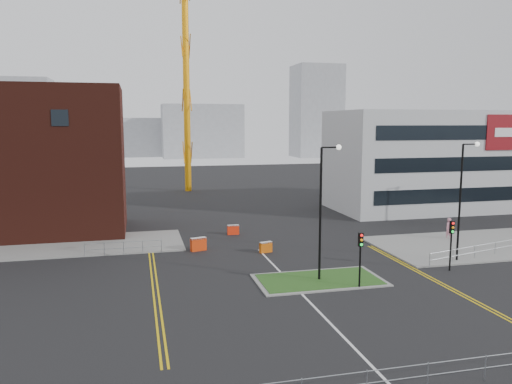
% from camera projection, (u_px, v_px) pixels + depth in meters
% --- Properties ---
extents(ground, '(200.00, 200.00, 0.00)m').
position_uv_depth(ground, '(338.00, 331.00, 25.55)').
color(ground, black).
rests_on(ground, ground).
extents(pavement_left, '(28.00, 8.00, 0.12)m').
position_uv_depth(pavement_left, '(15.00, 248.00, 42.09)').
color(pavement_left, slate).
rests_on(pavement_left, ground).
extents(pavement_right, '(24.00, 10.00, 0.12)m').
position_uv_depth(pavement_right, '(508.00, 243.00, 44.12)').
color(pavement_right, slate).
rests_on(pavement_right, ground).
extents(island_kerb, '(8.60, 4.60, 0.08)m').
position_uv_depth(island_kerb, '(319.00, 280.00, 33.71)').
color(island_kerb, slate).
rests_on(island_kerb, ground).
extents(grass_island, '(8.00, 4.00, 0.12)m').
position_uv_depth(grass_island, '(319.00, 280.00, 33.71)').
color(grass_island, '#234818').
rests_on(grass_island, ground).
extents(office_block, '(25.00, 12.20, 12.00)m').
position_uv_depth(office_block, '(434.00, 160.00, 61.53)').
color(office_block, '#B0B3B5').
rests_on(office_block, ground).
extents(tower_crane, '(52.49, 9.37, 36.22)m').
position_uv_depth(tower_crane, '(225.00, 26.00, 75.03)').
color(tower_crane, orange).
rests_on(tower_crane, ground).
extents(streetlamp_island, '(1.46, 0.36, 9.18)m').
position_uv_depth(streetlamp_island, '(324.00, 202.00, 33.02)').
color(streetlamp_island, black).
rests_on(streetlamp_island, ground).
extents(streetlamp_right_near, '(1.46, 0.36, 9.18)m').
position_uv_depth(streetlamp_right_near, '(463.00, 192.00, 37.72)').
color(streetlamp_right_near, black).
rests_on(streetlamp_right_near, ground).
extents(traffic_light_island, '(0.28, 0.33, 3.65)m').
position_uv_depth(traffic_light_island, '(361.00, 249.00, 31.88)').
color(traffic_light_island, black).
rests_on(traffic_light_island, ground).
extents(traffic_light_right, '(0.28, 0.33, 3.65)m').
position_uv_depth(traffic_light_right, '(452.00, 236.00, 35.66)').
color(traffic_light_right, black).
rests_on(traffic_light_right, ground).
extents(railing_front, '(24.05, 0.05, 1.10)m').
position_uv_depth(railing_front, '(398.00, 374.00, 19.66)').
color(railing_front, gray).
rests_on(railing_front, ground).
extents(railing_left, '(6.05, 0.05, 1.10)m').
position_uv_depth(railing_left, '(124.00, 246.00, 40.23)').
color(railing_left, gray).
rests_on(railing_left, ground).
extents(centre_line, '(0.15, 30.00, 0.01)m').
position_uv_depth(centre_line, '(324.00, 317.00, 27.47)').
color(centre_line, silver).
rests_on(centre_line, ground).
extents(yellow_left_a, '(0.12, 24.00, 0.01)m').
position_uv_depth(yellow_left_a, '(152.00, 284.00, 33.09)').
color(yellow_left_a, gold).
rests_on(yellow_left_a, ground).
extents(yellow_left_b, '(0.12, 24.00, 0.01)m').
position_uv_depth(yellow_left_b, '(157.00, 283.00, 33.16)').
color(yellow_left_b, gold).
rests_on(yellow_left_b, ground).
extents(yellow_right_a, '(0.12, 20.00, 0.01)m').
position_uv_depth(yellow_right_a, '(435.00, 281.00, 33.53)').
color(yellow_right_a, gold).
rests_on(yellow_right_a, ground).
extents(yellow_right_b, '(0.12, 20.00, 0.01)m').
position_uv_depth(yellow_right_b, '(439.00, 281.00, 33.60)').
color(yellow_right_b, gold).
rests_on(yellow_right_b, ground).
extents(skyline_a, '(18.00, 12.00, 22.00)m').
position_uv_depth(skyline_a, '(16.00, 121.00, 130.32)').
color(skyline_a, gray).
rests_on(skyline_a, ground).
extents(skyline_b, '(24.00, 12.00, 16.00)m').
position_uv_depth(skyline_b, '(202.00, 131.00, 151.94)').
color(skyline_b, gray).
rests_on(skyline_b, ground).
extents(skyline_c, '(14.00, 12.00, 28.00)m').
position_uv_depth(skyline_c, '(316.00, 111.00, 154.40)').
color(skyline_c, gray).
rests_on(skyline_c, ground).
extents(skyline_d, '(30.00, 12.00, 12.00)m').
position_uv_depth(skyline_d, '(141.00, 137.00, 157.68)').
color(skyline_d, gray).
rests_on(skyline_d, ground).
extents(pedestrian, '(0.76, 0.52, 2.00)m').
position_uv_depth(pedestrian, '(449.00, 229.00, 45.40)').
color(pedestrian, '#CC8496').
rests_on(pedestrian, ground).
extents(barrier_left, '(1.38, 0.78, 1.11)m').
position_uv_depth(barrier_left, '(198.00, 244.00, 41.54)').
color(barrier_left, red).
rests_on(barrier_left, ground).
extents(barrier_mid, '(1.11, 0.61, 0.89)m').
position_uv_depth(barrier_mid, '(266.00, 247.00, 40.97)').
color(barrier_mid, '#C5530A').
rests_on(barrier_mid, ground).
extents(barrier_right, '(1.11, 0.40, 0.93)m').
position_uv_depth(barrier_right, '(233.00, 229.00, 47.56)').
color(barrier_right, red).
rests_on(barrier_right, ground).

